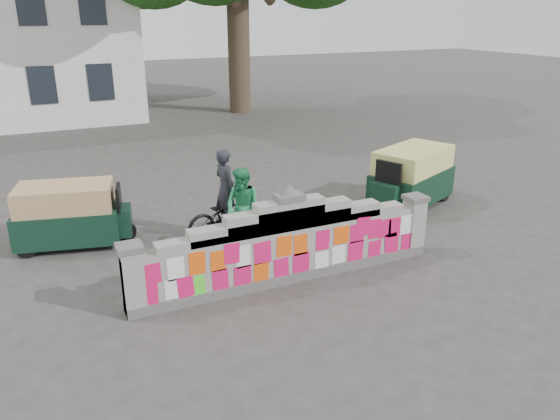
# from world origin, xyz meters

# --- Properties ---
(ground) EXTENTS (100.00, 100.00, 0.00)m
(ground) POSITION_xyz_m (0.00, 0.00, 0.00)
(ground) COLOR #383533
(ground) RESTS_ON ground
(parapet_wall) EXTENTS (6.48, 0.44, 2.01)m
(parapet_wall) POSITION_xyz_m (-0.00, -0.01, 0.75)
(parapet_wall) COLOR #4C4C49
(parapet_wall) RESTS_ON ground
(cyclist_bike) EXTENTS (2.20, 1.16, 1.10)m
(cyclist_bike) POSITION_xyz_m (-0.34, 2.63, 0.55)
(cyclist_bike) COLOR black
(cyclist_bike) RESTS_ON ground
(cyclist_rider) EXTENTS (0.58, 0.76, 1.87)m
(cyclist_rider) POSITION_xyz_m (-0.34, 2.63, 0.93)
(cyclist_rider) COLOR #22242B
(cyclist_rider) RESTS_ON ground
(pedestrian) EXTENTS (1.04, 1.11, 1.81)m
(pedestrian) POSITION_xyz_m (-0.18, 1.95, 0.91)
(pedestrian) COLOR #279057
(pedestrian) RESTS_ON ground
(rickshaw_left) EXTENTS (2.66, 1.67, 1.43)m
(rickshaw_left) POSITION_xyz_m (-3.70, 3.63, 0.74)
(rickshaw_left) COLOR black
(rickshaw_left) RESTS_ON ground
(rickshaw_right) EXTENTS (2.94, 2.19, 1.58)m
(rickshaw_right) POSITION_xyz_m (4.91, 2.53, 0.82)
(rickshaw_right) COLOR black
(rickshaw_right) RESTS_ON ground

